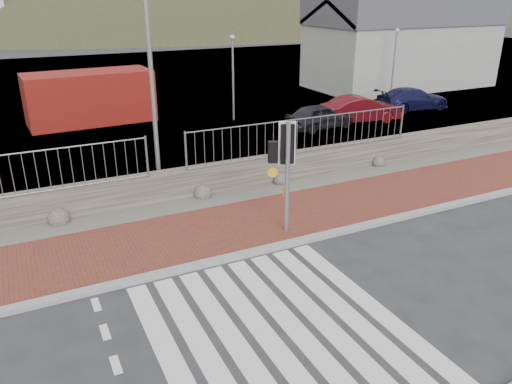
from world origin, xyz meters
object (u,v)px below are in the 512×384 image
shipping_container (90,98)px  car_b (361,109)px  streetlight (154,45)px  car_a (320,117)px  car_c (413,99)px  traffic_signal_far (286,154)px

shipping_container → car_b: bearing=-29.2°
streetlight → car_a: streetlight is taller
car_a → car_b: car_b is taller
car_b → shipping_container: bearing=71.1°
streetlight → car_c: 17.04m
streetlight → shipping_container: streetlight is taller
shipping_container → traffic_signal_far: bearing=-83.4°
car_a → car_b: bearing=-93.3°
traffic_signal_far → car_a: size_ratio=0.89×
streetlight → car_a: bearing=42.3°
car_a → streetlight: bearing=109.6°
streetlight → shipping_container: (-0.57, 10.46, -3.36)m
streetlight → traffic_signal_far: bearing=-50.0°
shipping_container → car_c: shipping_container is taller
shipping_container → car_c: bearing=-19.7°
traffic_signal_far → car_b: (9.31, 9.04, -1.58)m
streetlight → car_b: 12.87m
car_a → car_c: size_ratio=0.83×
car_a → car_b: size_ratio=0.88×
car_c → car_a: bearing=103.5°
shipping_container → car_a: 11.15m
car_b → traffic_signal_far: bearing=141.2°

